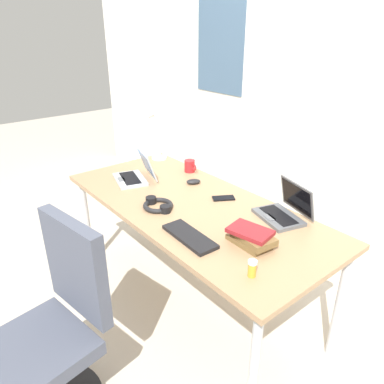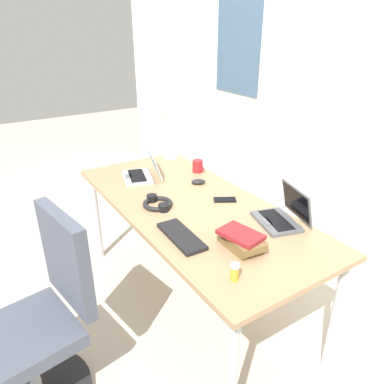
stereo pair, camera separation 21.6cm
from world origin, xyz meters
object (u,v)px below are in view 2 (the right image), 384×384
at_px(external_keyboard, 181,236).
at_px(coffee_mug, 198,166).
at_px(computer_mouse, 198,182).
at_px(pill_bottle, 235,272).
at_px(laptop_by_keyboard, 282,216).
at_px(desk_lamp, 166,134).
at_px(laptop_near_mouse, 142,172).
at_px(office_chair, 42,330).
at_px(book_stack, 242,240).
at_px(cell_phone, 225,200).
at_px(headphones, 158,203).

xyz_separation_m(external_keyboard, coffee_mug, (-0.71, 0.57, 0.03)).
relative_size(computer_mouse, pill_bottle, 1.22).
bearing_deg(external_keyboard, laptop_by_keyboard, 76.04).
height_order(desk_lamp, laptop_near_mouse, desk_lamp).
bearing_deg(laptop_by_keyboard, desk_lamp, -179.27).
height_order(laptop_near_mouse, office_chair, office_chair).
relative_size(pill_bottle, book_stack, 0.32).
distance_m(laptop_by_keyboard, office_chair, 1.34).
xyz_separation_m(cell_phone, coffee_mug, (-0.49, 0.13, 0.04)).
bearing_deg(coffee_mug, laptop_by_keyboard, -1.94).
xyz_separation_m(desk_lamp, book_stack, (1.32, -0.33, -0.16)).
height_order(pill_bottle, book_stack, book_stack).
distance_m(external_keyboard, headphones, 0.39).
relative_size(laptop_near_mouse, pill_bottle, 4.22).
height_order(computer_mouse, headphones, headphones).
xyz_separation_m(external_keyboard, office_chair, (-0.12, -0.71, -0.35)).
bearing_deg(computer_mouse, headphones, -43.28).
bearing_deg(external_keyboard, computer_mouse, 141.71).
height_order(desk_lamp, office_chair, desk_lamp).
bearing_deg(laptop_near_mouse, cell_phone, 23.73).
xyz_separation_m(cell_phone, headphones, (-0.16, -0.38, 0.01)).
relative_size(headphones, coffee_mug, 1.89).
bearing_deg(pill_bottle, external_keyboard, -177.63).
xyz_separation_m(desk_lamp, office_chair, (0.97, -1.24, -0.54)).
bearing_deg(headphones, external_keyboard, -10.09).
distance_m(desk_lamp, coffee_mug, 0.41).
bearing_deg(office_chair, laptop_by_keyboard, 77.18).
distance_m(laptop_by_keyboard, coffee_mug, 0.87).
relative_size(computer_mouse, coffee_mug, 0.85).
height_order(laptop_by_keyboard, book_stack, laptop_by_keyboard).
height_order(book_stack, coffee_mug, coffee_mug).
xyz_separation_m(coffee_mug, office_chair, (0.59, -1.28, -0.39)).
bearing_deg(headphones, cell_phone, 67.28).
height_order(book_stack, office_chair, office_chair).
bearing_deg(headphones, book_stack, 12.15).
relative_size(external_keyboard, computer_mouse, 3.44).
height_order(laptop_by_keyboard, pill_bottle, laptop_by_keyboard).
bearing_deg(office_chair, computer_mouse, 108.94).
relative_size(pill_bottle, office_chair, 0.08).
height_order(laptop_near_mouse, pill_bottle, laptop_near_mouse).
height_order(computer_mouse, coffee_mug, coffee_mug).
bearing_deg(laptop_near_mouse, book_stack, 0.96).
bearing_deg(external_keyboard, headphones, 172.52).
bearing_deg(book_stack, headphones, -167.85).
distance_m(coffee_mug, office_chair, 1.46).
bearing_deg(cell_phone, computer_mouse, -149.51).
relative_size(desk_lamp, external_keyboard, 1.21).
xyz_separation_m(laptop_by_keyboard, laptop_near_mouse, (-0.99, -0.36, -0.00)).
relative_size(computer_mouse, headphones, 0.45).
xyz_separation_m(headphones, pill_bottle, (0.79, -0.05, 0.03)).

